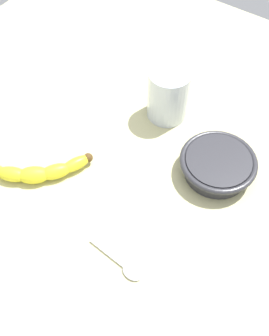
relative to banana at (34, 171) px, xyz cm
name	(u,v)px	position (x,y,z in cm)	size (l,w,h in cm)	color
wooden_tabletop	(129,169)	(12.66, -13.41, -3.21)	(120.00, 120.00, 3.00)	#C7C28B
banana	(34,171)	(0.00, 0.00, 0.00)	(15.31, 18.43, 3.42)	yellow
smoothie_glass	(168,95)	(28.68, -12.27, 3.89)	(8.62, 8.62, 11.55)	silver
ceramic_bowl	(218,165)	(20.84, -28.59, 0.83)	(14.93, 14.93, 4.23)	#2D2D33
teaspoon	(129,270)	(-5.53, -26.18, -1.31)	(2.68, 11.28, 0.80)	silver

